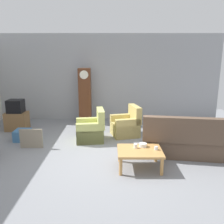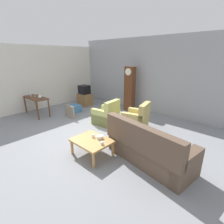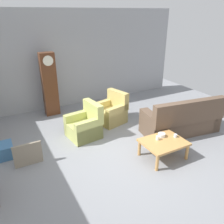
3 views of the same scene
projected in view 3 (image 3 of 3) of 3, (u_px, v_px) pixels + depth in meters
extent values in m
plane|color=gray|center=(121.00, 152.00, 5.45)|extent=(10.40, 10.40, 0.00)
cube|color=#9EA0A5|center=(68.00, 59.00, 7.70)|extent=(8.40, 0.16, 3.20)
cube|color=brown|center=(180.00, 124.00, 6.32)|extent=(2.20, 1.14, 0.44)
cube|color=brown|center=(190.00, 112.00, 5.81)|extent=(2.11, 0.51, 0.60)
cube|color=brown|center=(207.00, 115.00, 6.57)|extent=(0.36, 0.87, 0.68)
cube|color=brown|center=(150.00, 126.00, 5.99)|extent=(0.36, 0.87, 0.68)
cube|color=#9E8966|center=(195.00, 108.00, 6.36)|extent=(0.38, 0.21, 0.36)
cube|color=brown|center=(165.00, 113.00, 6.06)|extent=(0.38, 0.22, 0.36)
cube|color=#B7BC66|center=(83.00, 130.00, 6.05)|extent=(0.85, 0.85, 0.40)
cube|color=#B7BC66|center=(93.00, 111.00, 6.04)|extent=(0.27, 0.78, 0.52)
cube|color=#B7BC66|center=(78.00, 123.00, 6.23)|extent=(0.77, 0.25, 0.60)
cube|color=#B7BC66|center=(89.00, 131.00, 5.79)|extent=(0.77, 0.25, 0.60)
cube|color=tan|center=(110.00, 116.00, 6.86)|extent=(0.93, 0.93, 0.40)
cube|color=tan|center=(118.00, 99.00, 6.88)|extent=(0.36, 0.78, 0.52)
cube|color=tan|center=(103.00, 110.00, 7.02)|extent=(0.78, 0.34, 0.60)
cube|color=tan|center=(117.00, 116.00, 6.62)|extent=(0.78, 0.34, 0.60)
cube|color=tan|center=(164.00, 142.00, 5.12)|extent=(0.96, 0.76, 0.05)
cylinder|color=tan|center=(157.00, 163.00, 4.76)|extent=(0.07, 0.07, 0.37)
cylinder|color=tan|center=(187.00, 152.00, 5.13)|extent=(0.07, 0.07, 0.37)
cylinder|color=tan|center=(139.00, 148.00, 5.28)|extent=(0.07, 0.07, 0.37)
cylinder|color=tan|center=(168.00, 139.00, 5.65)|extent=(0.07, 0.07, 0.37)
cube|color=#562D19|center=(50.00, 85.00, 7.11)|extent=(0.44, 0.28, 1.98)
cylinder|color=silver|center=(48.00, 61.00, 6.67)|extent=(0.30, 0.02, 0.30)
cube|color=gray|center=(28.00, 154.00, 4.91)|extent=(0.60, 0.05, 0.52)
cube|color=teal|center=(3.00, 151.00, 5.22)|extent=(0.42, 0.46, 0.31)
cylinder|color=white|center=(158.00, 138.00, 5.15)|extent=(0.08, 0.08, 0.09)
cylinder|color=silver|center=(175.00, 136.00, 5.26)|extent=(0.08, 0.08, 0.07)
cylinder|color=white|center=(162.00, 135.00, 5.29)|extent=(0.17, 0.17, 0.08)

